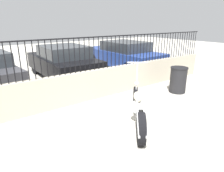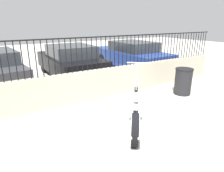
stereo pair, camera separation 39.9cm
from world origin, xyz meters
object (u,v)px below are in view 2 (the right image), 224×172
object	(u,v)px
motorcycle_white	(136,111)
car_black	(70,61)
car_blue	(131,55)
trash_bin	(183,81)

from	to	relation	value
motorcycle_white	car_black	bearing A→B (deg)	34.75
motorcycle_white	car_blue	distance (m)	6.02
trash_bin	motorcycle_white	bearing A→B (deg)	-161.44
car_black	car_blue	xyz separation A→B (m)	(3.17, -0.21, 0.01)
trash_bin	car_black	bearing A→B (deg)	119.58
motorcycle_white	car_blue	bearing A→B (deg)	2.91
car_black	car_blue	world-z (taller)	car_blue
car_blue	trash_bin	bearing A→B (deg)	167.93
car_black	trash_bin	bearing A→B (deg)	-149.94
motorcycle_white	car_blue	xyz separation A→B (m)	(3.52, 4.87, 0.31)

